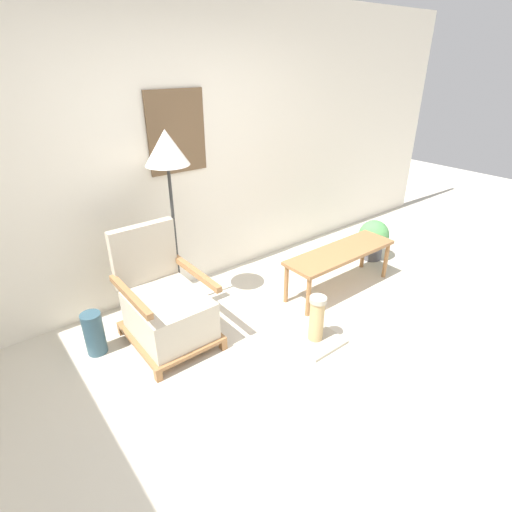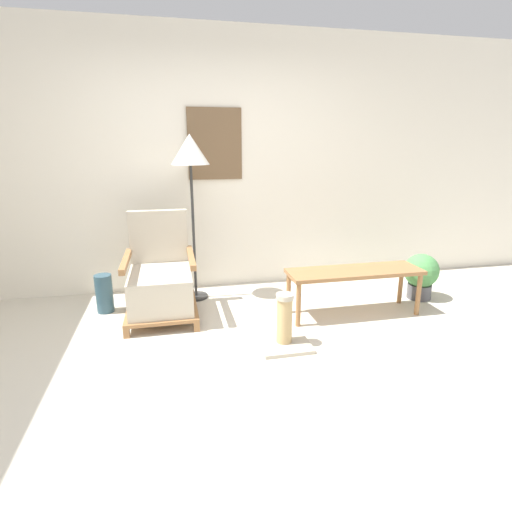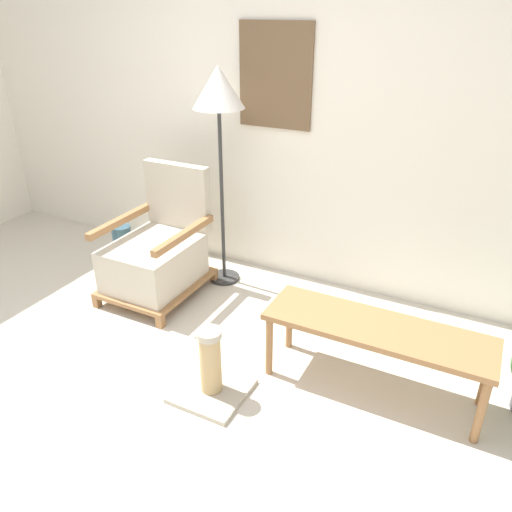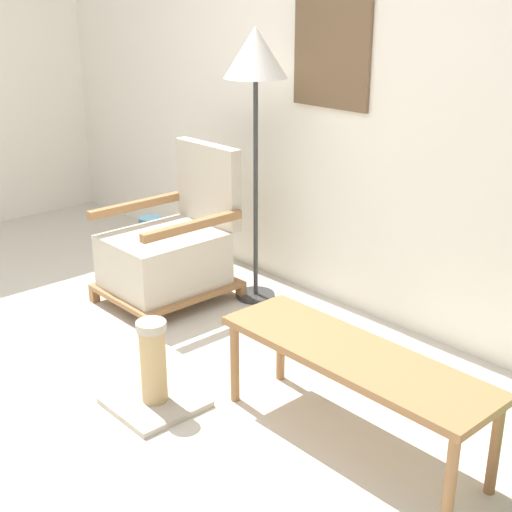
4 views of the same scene
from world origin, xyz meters
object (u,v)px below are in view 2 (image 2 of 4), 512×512
floor_lamp (190,157)px  potted_plant (421,274)px  coffee_table (354,275)px  scratching_post (284,329)px  armchair (161,283)px  vase (104,293)px

floor_lamp → potted_plant: bearing=-12.7°
floor_lamp → coffee_table: size_ratio=1.32×
coffee_table → scratching_post: bearing=-150.3°
potted_plant → coffee_table: bearing=-165.3°
armchair → vase: armchair is taller
coffee_table → vase: coffee_table is taller
potted_plant → armchair: bearing=177.6°
potted_plant → scratching_post: size_ratio=1.09×
vase → scratching_post: scratching_post is taller
floor_lamp → scratching_post: bearing=-62.8°
vase → potted_plant: potted_plant is taller
scratching_post → floor_lamp: bearing=117.2°
armchair → coffee_table: size_ratio=0.76×
vase → scratching_post: size_ratio=0.85×
armchair → potted_plant: size_ratio=2.00×
floor_lamp → vase: floor_lamp is taller
floor_lamp → coffee_table: (1.41, -0.73, -1.04)m
armchair → scratching_post: size_ratio=2.18×
floor_lamp → potted_plant: size_ratio=3.48×
coffee_table → scratching_post: (-0.80, -0.46, -0.24)m
armchair → floor_lamp: bearing=49.9°
vase → floor_lamp: bearing=12.1°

